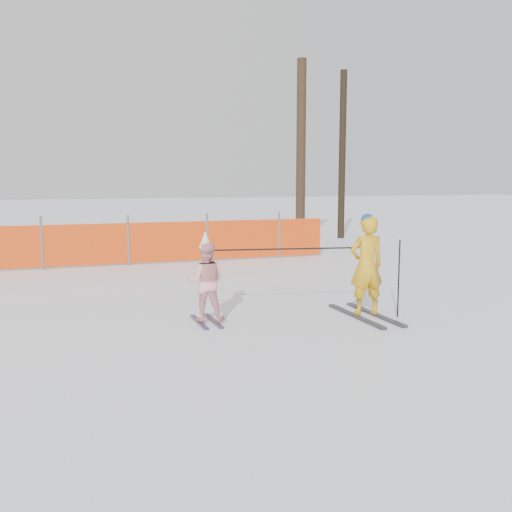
# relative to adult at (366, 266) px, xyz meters

# --- Properties ---
(ground) EXTENTS (120.00, 120.00, 0.00)m
(ground) POSITION_rel_adult_xyz_m (-1.73, -0.34, -0.78)
(ground) COLOR white
(ground) RESTS_ON ground
(adult) EXTENTS (0.57, 1.63, 1.59)m
(adult) POSITION_rel_adult_xyz_m (0.00, 0.00, 0.00)
(adult) COLOR black
(adult) RESTS_ON ground
(child) EXTENTS (0.68, 0.87, 1.35)m
(child) POSITION_rel_adult_xyz_m (-2.41, 0.47, -0.16)
(child) COLOR black
(child) RESTS_ON ground
(ski_poles) EXTENTS (2.75, 0.67, 1.20)m
(ski_poles) POSITION_rel_adult_xyz_m (-0.62, 0.08, 0.12)
(ski_poles) COLOR black
(ski_poles) RESTS_ON ground
(safety_fence) EXTENTS (15.26, 0.06, 1.25)m
(safety_fence) POSITION_rel_adult_xyz_m (-5.17, 6.67, -0.23)
(safety_fence) COLOR #595960
(safety_fence) RESTS_ON ground
(tree_trunks) EXTENTS (2.23, 1.02, 6.06)m
(tree_trunks) POSITION_rel_adult_xyz_m (4.21, 10.46, 2.22)
(tree_trunks) COLOR #332316
(tree_trunks) RESTS_ON ground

